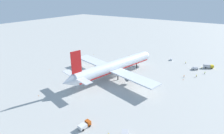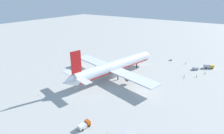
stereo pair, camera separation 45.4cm
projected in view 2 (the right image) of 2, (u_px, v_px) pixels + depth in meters
ground_plane at (115, 76)px, 119.03m from camera, size 600.00×600.00×0.00m
airliner at (114, 66)px, 115.77m from camera, size 73.35×67.42×22.62m
service_truck_1 at (208, 66)px, 130.86m from camera, size 5.02×6.96×2.88m
service_truck_2 at (84, 125)px, 72.09m from camera, size 5.49×3.32×2.31m
service_van at (195, 68)px, 128.31m from camera, size 3.99×4.48×1.97m
baggage_cart_0 at (171, 59)px, 147.28m from camera, size 3.59×1.75×1.40m
ground_worker_0 at (205, 73)px, 121.20m from camera, size 0.50×0.50×1.67m
ground_worker_2 at (202, 68)px, 129.13m from camera, size 0.50×0.50×1.73m
ground_worker_3 at (186, 63)px, 139.42m from camera, size 0.50×0.50×1.73m
ground_worker_4 at (184, 76)px, 116.35m from camera, size 0.56×0.56×1.62m
ground_worker_5 at (197, 76)px, 116.61m from camera, size 0.57×0.57×1.76m
traffic_cone_0 at (183, 80)px, 112.93m from camera, size 0.36×0.36×0.55m
traffic_cone_1 at (50, 70)px, 128.35m from camera, size 0.36×0.36×0.55m
traffic_cone_2 at (38, 95)px, 95.26m from camera, size 0.36×0.36×0.55m
traffic_cone_3 at (129, 55)px, 158.67m from camera, size 0.36×0.36×0.55m
traffic_cone_4 at (94, 54)px, 161.24m from camera, size 0.36×0.36×0.55m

